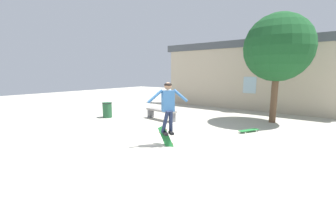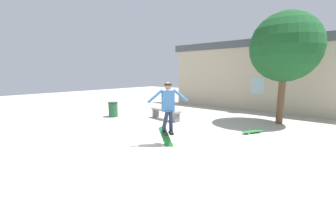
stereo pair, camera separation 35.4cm
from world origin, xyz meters
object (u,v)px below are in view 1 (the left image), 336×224
tree_right (278,48)px  skateboard_resting (249,130)px  park_bench (161,112)px  trash_bin (107,110)px  skateboard_flipping (166,138)px  skater (168,104)px

tree_right → skateboard_resting: size_ratio=5.40×
park_bench → skateboard_resting: (3.86, 0.25, -0.28)m
trash_bin → skateboard_resting: size_ratio=0.87×
skateboard_flipping → skateboard_resting: bearing=79.8°
tree_right → skateboard_flipping: (-1.76, -5.19, -2.88)m
skater → trash_bin: bearing=-161.6°
tree_right → trash_bin: (-6.51, -3.61, -2.71)m
park_bench → tree_right: bearing=39.1°
skateboard_resting → skateboard_flipping: bearing=0.7°
skater → skateboard_resting: (1.41, 2.95, -1.17)m
skater → skateboard_flipping: bearing=-144.6°
park_bench → trash_bin: size_ratio=2.36×
park_bench → skateboard_flipping: bearing=-40.6°
trash_bin → skater: size_ratio=0.48×
skateboard_resting → tree_right: bearing=-159.5°
skater → skateboard_resting: bearing=101.1°
skater → park_bench: bearing=168.9°
tree_right → skateboard_flipping: bearing=-108.7°
skateboard_flipping → skater: bearing=15.4°
tree_right → skateboard_flipping: 6.19m
tree_right → skateboard_resting: bearing=-97.0°
skater → skateboard_resting: skater is taller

